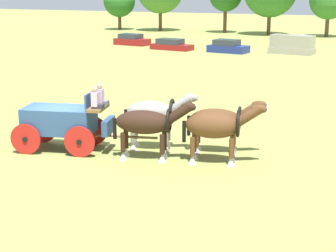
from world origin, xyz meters
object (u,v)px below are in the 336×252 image
Objects in this scene: draft_horse_lead_off at (217,126)px; parked_vehicle_b at (171,45)px; draft_horse_rear_near at (154,115)px; draft_horse_lead_near at (220,121)px; parked_vehicle_a at (132,40)px; draft_horse_rear_off at (147,124)px; parked_vehicle_c at (228,47)px; parked_vehicle_d at (292,45)px; show_wagon at (63,121)px.

draft_horse_lead_off is 0.66× the size of parked_vehicle_b.
draft_horse_lead_near is at bearing 13.80° from draft_horse_rear_near.
draft_horse_rear_near is 39.78m from parked_vehicle_a.
draft_horse_rear_off is (0.32, -1.26, -0.05)m from draft_horse_rear_near.
parked_vehicle_a is 6.44m from parked_vehicle_b.
parked_vehicle_b is at bearing 116.29° from draft_horse_lead_near.
parked_vehicle_c is (12.01, -2.42, 0.01)m from parked_vehicle_a.
parked_vehicle_b is 1.03× the size of parked_vehicle_d.
draft_horse_rear_near reaches higher than parked_vehicle_d.
show_wagon is 34.17m from parked_vehicle_c.
draft_horse_lead_off is at bearing 7.75° from show_wagon.
parked_vehicle_d is (-0.96, 33.85, -0.55)m from draft_horse_rear_near.
show_wagon reaches higher than parked_vehicle_a.
parked_vehicle_c is at bearing 106.62° from draft_horse_lead_off.
parked_vehicle_c is at bearing 106.77° from draft_horse_lead_near.
parked_vehicle_b is at bearing 111.81° from draft_horse_rear_off.
parked_vehicle_d is (6.09, 1.37, 0.34)m from parked_vehicle_c.
draft_horse_lead_off is 34.58m from parked_vehicle_c.
draft_horse_lead_near is (5.83, 2.10, 0.10)m from show_wagon.
parked_vehicle_d is at bearing 12.67° from parked_vehicle_c.
parked_vehicle_a is (-15.78, 36.38, -0.65)m from show_wagon.
draft_horse_lead_off is 0.68× the size of parked_vehicle_d.
show_wagon is 1.89× the size of draft_horse_lead_off.
draft_horse_rear_off is 2.92m from draft_horse_lead_near.
draft_horse_rear_near is 0.97× the size of draft_horse_lead_near.
draft_horse_rear_off is 0.71× the size of parked_vehicle_d.
draft_horse_rear_near reaches higher than draft_horse_rear_off.
show_wagon is at bearing -73.76° from parked_vehicle_b.
show_wagon reaches higher than parked_vehicle_d.
show_wagon is 35.27m from parked_vehicle_b.
parked_vehicle_b is 12.27m from parked_vehicle_d.
draft_horse_lead_near is (2.23, 1.89, -0.09)m from draft_horse_rear_off.
show_wagon is at bearing -172.25° from draft_horse_lead_off.
show_wagon is 1.40× the size of parked_vehicle_c.
draft_horse_lead_near is 1.00× the size of draft_horse_lead_off.
show_wagon is 1.38× the size of parked_vehicle_a.
draft_horse_lead_off is at bearing -83.72° from parked_vehicle_d.
show_wagon reaches higher than parked_vehicle_c.
draft_horse_rear_off is 41.04m from parked_vehicle_a.
show_wagon reaches higher than parked_vehicle_b.
parked_vehicle_a is at bearing 118.64° from draft_horse_rear_near.
draft_horse_lead_off reaches higher than parked_vehicle_a.
draft_horse_rear_off is (3.60, 0.22, 0.19)m from show_wagon.
draft_horse_rear_near reaches higher than draft_horse_lead_near.
parked_vehicle_a is 12.25m from parked_vehicle_c.
draft_horse_lead_near is (2.55, 0.63, -0.15)m from draft_horse_rear_near.
draft_horse_lead_near is 0.66× the size of parked_vehicle_b.
draft_horse_lead_off is (0.28, -1.27, 0.11)m from draft_horse_lead_near.
draft_horse_lead_near is at bearing 40.26° from draft_horse_rear_off.
parked_vehicle_a is 1.01× the size of parked_vehicle_c.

